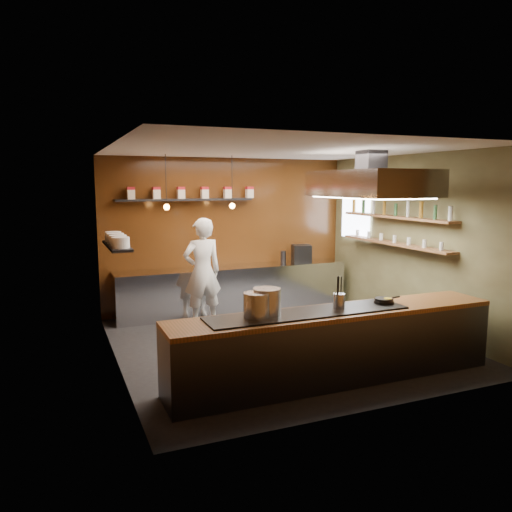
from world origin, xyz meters
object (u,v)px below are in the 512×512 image
stockpot_small (257,305)px  chef (202,272)px  extractor_hood (371,183)px  espresso_machine (302,254)px  stockpot_large (267,302)px

stockpot_small → chef: 3.14m
extractor_hood → chef: extractor_hood is taller
stockpot_small → espresso_machine: (2.53, 3.70, -0.01)m
stockpot_large → chef: chef is taller
stockpot_large → espresso_machine: 4.34m
stockpot_large → stockpot_small: size_ratio=1.06×
extractor_hood → stockpot_small: extractor_hood is taller
espresso_machine → stockpot_small: bearing=-108.8°
stockpot_large → stockpot_small: stockpot_large is taller
chef → stockpot_large: bearing=84.3°
stockpot_small → espresso_machine: size_ratio=0.87×
stockpot_small → espresso_machine: 4.48m
extractor_hood → espresso_machine: bearing=86.7°
espresso_machine → chef: bearing=-150.4°
extractor_hood → stockpot_large: 2.87m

